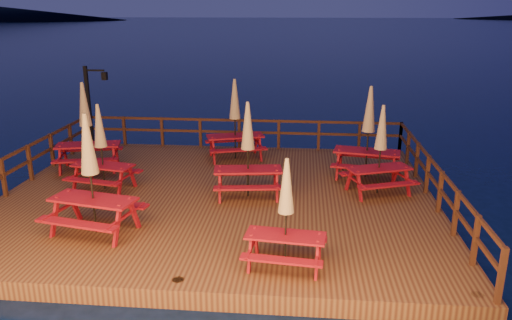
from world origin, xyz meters
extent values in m
plane|color=black|center=(0.00, 0.00, 0.00)|extent=(500.00, 500.00, 0.00)
cube|color=#4B2618|center=(0.00, 0.00, 0.20)|extent=(12.00, 10.00, 0.40)
cylinder|color=#3C2313|center=(-5.60, 4.60, -0.30)|extent=(0.24, 0.24, 1.40)
cylinder|color=#3C2313|center=(0.00, -4.60, -0.30)|extent=(0.24, 0.24, 1.40)
cylinder|color=#3C2313|center=(0.00, 4.60, -0.30)|extent=(0.24, 0.24, 1.40)
cylinder|color=#3C2313|center=(5.60, 4.60, -0.30)|extent=(0.24, 0.24, 1.40)
cube|color=#3C2313|center=(0.00, 4.85, 1.45)|extent=(11.70, 0.06, 0.09)
cube|color=#3C2313|center=(0.00, 4.85, 1.01)|extent=(11.70, 0.06, 0.09)
cube|color=#3C2313|center=(-4.68, 4.85, 0.95)|extent=(0.10, 0.10, 1.10)
cube|color=#3C2313|center=(0.00, 4.85, 0.95)|extent=(0.10, 0.10, 1.10)
cube|color=#3C2313|center=(4.68, 4.85, 0.95)|extent=(0.10, 0.10, 1.10)
cube|color=#3C2313|center=(-5.85, 0.00, 1.45)|extent=(0.06, 9.70, 0.09)
cube|color=#3C2313|center=(-5.85, 0.00, 1.01)|extent=(0.06, 9.70, 0.09)
cube|color=#3C2313|center=(-5.85, 0.00, 0.95)|extent=(0.10, 0.10, 1.10)
cube|color=#3C2313|center=(-5.85, 3.88, 0.95)|extent=(0.10, 0.10, 1.10)
cube|color=#3C2313|center=(5.85, 0.00, 1.45)|extent=(0.06, 9.70, 0.09)
cube|color=#3C2313|center=(5.85, 0.00, 1.01)|extent=(0.06, 9.70, 0.09)
cube|color=#3C2313|center=(5.85, -3.88, 0.95)|extent=(0.10, 0.10, 1.10)
cube|color=#3C2313|center=(5.85, 0.00, 0.95)|extent=(0.10, 0.10, 1.10)
cube|color=#3C2313|center=(5.85, 3.88, 0.95)|extent=(0.10, 0.10, 1.10)
cube|color=black|center=(-5.55, 4.55, 1.90)|extent=(0.12, 0.12, 3.00)
cube|color=black|center=(-5.20, 4.55, 3.25)|extent=(0.70, 0.06, 0.06)
cube|color=black|center=(-4.85, 4.55, 3.05)|extent=(0.18, 0.18, 0.28)
sphere|color=#EABF5D|center=(-4.85, 4.55, 3.05)|extent=(0.14, 0.14, 0.14)
cube|color=maroon|center=(2.04, -3.85, 1.07)|extent=(1.66, 0.79, 0.04)
cube|color=maroon|center=(2.10, -3.32, 0.80)|extent=(1.62, 0.42, 0.04)
cube|color=maroon|center=(1.98, -4.38, 0.80)|extent=(1.62, 0.42, 0.04)
cube|color=maroon|center=(1.41, -3.49, 0.73)|extent=(0.06, 0.09, 0.67)
cube|color=maroon|center=(1.34, -4.07, 0.73)|extent=(0.06, 0.09, 0.67)
cube|color=maroon|center=(2.73, -3.63, 0.73)|extent=(0.06, 0.09, 0.67)
cube|color=maroon|center=(2.67, -4.21, 0.73)|extent=(0.06, 0.09, 0.67)
cylinder|color=black|center=(2.04, -3.85, 1.51)|extent=(0.04, 0.04, 2.22)
cone|color=#9C8060|center=(2.04, -3.85, 2.13)|extent=(0.32, 0.32, 1.11)
sphere|color=black|center=(2.04, -3.85, 2.65)|extent=(0.06, 0.06, 0.06)
cube|color=maroon|center=(-2.42, -2.69, 1.22)|extent=(2.09, 1.16, 0.05)
cube|color=maroon|center=(-2.29, -2.05, 0.89)|extent=(1.99, 0.71, 0.05)
cube|color=maroon|center=(-2.56, -3.33, 0.89)|extent=(1.99, 0.71, 0.05)
cube|color=maroon|center=(-3.15, -2.16, 0.81)|extent=(0.09, 0.12, 0.82)
cube|color=maroon|center=(-3.30, -2.87, 0.81)|extent=(0.09, 0.12, 0.82)
cube|color=maroon|center=(-1.54, -2.51, 0.81)|extent=(0.09, 0.12, 0.82)
cube|color=maroon|center=(-1.69, -3.21, 0.81)|extent=(0.09, 0.12, 0.82)
cylinder|color=black|center=(-2.42, -2.69, 1.77)|extent=(0.05, 0.05, 2.74)
cone|color=#9C8060|center=(-2.42, -2.69, 2.54)|extent=(0.39, 0.39, 1.37)
sphere|color=black|center=(-2.42, -2.69, 3.17)|extent=(0.08, 0.08, 0.08)
cube|color=maroon|center=(4.48, 0.54, 1.13)|extent=(1.89, 1.27, 0.05)
cube|color=maroon|center=(4.27, 1.09, 0.84)|extent=(1.75, 0.88, 0.05)
cube|color=maroon|center=(4.69, -0.01, 0.84)|extent=(1.75, 0.88, 0.05)
cube|color=maroon|center=(3.68, 0.58, 0.77)|extent=(0.09, 0.11, 0.73)
cube|color=maroon|center=(3.91, -0.03, 0.77)|extent=(0.09, 0.11, 0.73)
cube|color=maroon|center=(5.05, 1.10, 0.77)|extent=(0.09, 0.11, 0.73)
cube|color=maroon|center=(5.28, 0.49, 0.77)|extent=(0.09, 0.11, 0.73)
cylinder|color=black|center=(4.48, 0.54, 1.62)|extent=(0.04, 0.04, 2.45)
cone|color=#9C8060|center=(4.48, 0.54, 2.31)|extent=(0.35, 0.35, 1.22)
sphere|color=black|center=(4.48, 0.54, 2.88)|extent=(0.07, 0.07, 0.07)
cube|color=maroon|center=(0.03, 3.50, 1.20)|extent=(2.06, 1.30, 0.05)
cube|color=maroon|center=(-0.16, 4.11, 0.88)|extent=(1.92, 0.87, 0.05)
cube|color=maroon|center=(0.23, 2.89, 0.88)|extent=(1.92, 0.87, 0.05)
cube|color=maroon|center=(-0.84, 3.59, 0.80)|extent=(0.09, 0.12, 0.80)
cube|color=maroon|center=(-0.62, 2.92, 0.80)|extent=(0.09, 0.12, 0.80)
cube|color=maroon|center=(0.69, 4.08, 0.80)|extent=(0.09, 0.12, 0.80)
cube|color=maroon|center=(0.90, 3.41, 0.80)|extent=(0.09, 0.12, 0.80)
cylinder|color=black|center=(0.03, 3.50, 1.74)|extent=(0.05, 0.05, 2.67)
cone|color=#9C8060|center=(0.03, 3.50, 2.48)|extent=(0.38, 0.38, 1.34)
sphere|color=black|center=(0.03, 3.50, 3.11)|extent=(0.07, 0.07, 0.07)
cube|color=maroon|center=(0.86, -0.04, 1.17)|extent=(1.93, 0.96, 0.05)
cube|color=maroon|center=(0.78, 0.58, 0.86)|extent=(1.88, 0.53, 0.05)
cube|color=maroon|center=(0.94, -0.65, 0.86)|extent=(1.88, 0.53, 0.05)
cube|color=maroon|center=(0.05, 0.20, 0.79)|extent=(0.07, 0.11, 0.77)
cube|color=maroon|center=(0.14, -0.47, 0.79)|extent=(0.07, 0.11, 0.77)
cube|color=maroon|center=(1.59, 0.40, 0.79)|extent=(0.07, 0.11, 0.77)
cube|color=maroon|center=(1.67, -0.27, 0.79)|extent=(0.07, 0.11, 0.77)
cylinder|color=black|center=(0.86, -0.04, 1.69)|extent=(0.05, 0.05, 2.58)
cone|color=#9C8060|center=(0.86, -0.04, 2.41)|extent=(0.37, 0.37, 1.29)
sphere|color=black|center=(0.86, -0.04, 3.01)|extent=(0.07, 0.07, 0.07)
cube|color=maroon|center=(-3.31, 0.09, 1.13)|extent=(1.84, 1.01, 0.05)
cube|color=maroon|center=(-3.20, 0.66, 0.84)|extent=(1.76, 0.62, 0.05)
cube|color=maroon|center=(-3.43, -0.47, 0.84)|extent=(1.76, 0.62, 0.05)
cube|color=maroon|center=(-3.96, 0.55, 0.76)|extent=(0.08, 0.11, 0.73)
cube|color=maroon|center=(-4.09, -0.07, 0.76)|extent=(0.08, 0.11, 0.73)
cube|color=maroon|center=(-2.54, 0.26, 0.76)|extent=(0.08, 0.11, 0.73)
cube|color=maroon|center=(-2.67, -0.36, 0.76)|extent=(0.08, 0.11, 0.73)
cylinder|color=black|center=(-3.31, 0.09, 1.61)|extent=(0.04, 0.04, 2.42)
cone|color=#9C8060|center=(-3.31, 0.09, 2.29)|extent=(0.35, 0.35, 1.21)
sphere|color=black|center=(-3.31, 0.09, 2.85)|extent=(0.07, 0.07, 0.07)
cube|color=maroon|center=(-4.50, 1.85, 1.22)|extent=(2.10, 1.20, 0.05)
cube|color=maroon|center=(-4.65, 2.49, 0.89)|extent=(1.99, 0.76, 0.05)
cube|color=maroon|center=(-4.34, 1.21, 0.89)|extent=(1.99, 0.76, 0.05)
cube|color=maroon|center=(-5.38, 2.01, 0.81)|extent=(0.09, 0.12, 0.82)
cube|color=maroon|center=(-5.21, 1.31, 0.81)|extent=(0.09, 0.12, 0.82)
cube|color=maroon|center=(-3.78, 2.39, 0.81)|extent=(0.09, 0.12, 0.82)
cube|color=maroon|center=(-3.61, 1.69, 0.81)|extent=(0.09, 0.12, 0.82)
cylinder|color=black|center=(-4.50, 1.85, 1.77)|extent=(0.05, 0.05, 2.74)
cone|color=#9C8060|center=(-4.50, 1.85, 2.54)|extent=(0.39, 0.39, 1.37)
sphere|color=black|center=(-4.50, 1.85, 3.17)|extent=(0.08, 0.08, 0.08)
cube|color=maroon|center=(4.30, 1.92, 1.22)|extent=(2.08, 1.13, 0.05)
cube|color=maroon|center=(4.43, 2.57, 0.89)|extent=(1.99, 0.68, 0.05)
cube|color=maroon|center=(4.18, 1.27, 0.89)|extent=(1.99, 0.68, 0.05)
cube|color=maroon|center=(3.57, 2.43, 0.81)|extent=(0.09, 0.12, 0.82)
cube|color=maroon|center=(3.43, 1.72, 0.81)|extent=(0.09, 0.12, 0.82)
cube|color=maroon|center=(5.18, 2.12, 0.81)|extent=(0.09, 0.12, 0.82)
cube|color=maroon|center=(5.04, 1.41, 0.81)|extent=(0.09, 0.12, 0.82)
cylinder|color=black|center=(4.30, 1.92, 1.77)|extent=(0.05, 0.05, 2.74)
cone|color=#9C8060|center=(4.30, 1.92, 2.54)|extent=(0.39, 0.39, 1.37)
sphere|color=black|center=(4.30, 1.92, 3.17)|extent=(0.08, 0.08, 0.08)
camera|label=1|loc=(2.30, -12.95, 5.46)|focal=35.00mm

